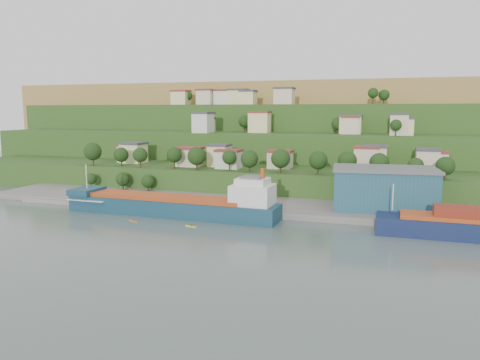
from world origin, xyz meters
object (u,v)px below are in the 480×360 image
at_px(cargo_ship_near, 177,206).
at_px(kayak_orange, 133,221).
at_px(caravan, 89,192).
at_px(warehouse, 384,188).

relative_size(cargo_ship_near, kayak_orange, 22.64).
bearing_deg(caravan, warehouse, 7.37).
xyz_separation_m(cargo_ship_near, warehouse, (60.42, 20.50, 5.62)).
bearing_deg(caravan, kayak_orange, -33.46).
relative_size(cargo_ship_near, warehouse, 2.11).
height_order(cargo_ship_near, caravan, cargo_ship_near).
bearing_deg(warehouse, kayak_orange, -161.16).
distance_m(cargo_ship_near, kayak_orange, 14.54).
distance_m(cargo_ship_near, caravan, 44.09).
xyz_separation_m(warehouse, kayak_orange, (-69.31, -31.71, -8.21)).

